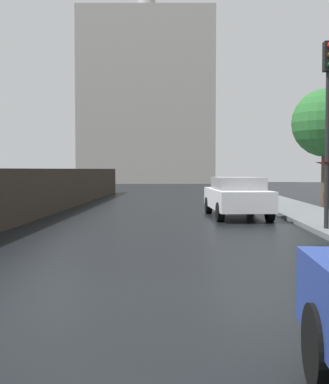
# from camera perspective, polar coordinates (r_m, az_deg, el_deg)

# --- Properties ---
(ground) EXTENTS (120.00, 120.00, 0.00)m
(ground) POSITION_cam_1_polar(r_m,az_deg,el_deg) (6.59, -3.41, -12.12)
(ground) COLOR black
(car_white_mid_road) EXTENTS (2.07, 4.71, 1.39)m
(car_white_mid_road) POSITION_cam_1_polar(r_m,az_deg,el_deg) (17.98, 8.01, -0.43)
(car_white_mid_road) COLOR silver
(car_white_mid_road) RESTS_ON ground
(traffic_light) EXTENTS (0.26, 0.39, 4.77)m
(traffic_light) POSITION_cam_1_polar(r_m,az_deg,el_deg) (13.94, 17.68, 9.61)
(traffic_light) COLOR black
(traffic_light) RESTS_ON sidewalk_strip
(street_tree_near) EXTENTS (2.83, 2.83, 5.00)m
(street_tree_near) POSITION_cam_1_polar(r_m,az_deg,el_deg) (22.50, 17.47, 7.25)
(street_tree_near) COLOR #4C3823
(street_tree_near) RESTS_ON ground
(distant_tower) EXTENTS (16.12, 10.15, 27.03)m
(distant_tower) POSITION_cam_1_polar(r_m,az_deg,el_deg) (63.40, -1.97, 10.37)
(distant_tower) COLOR #9E9993
(distant_tower) RESTS_ON ground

